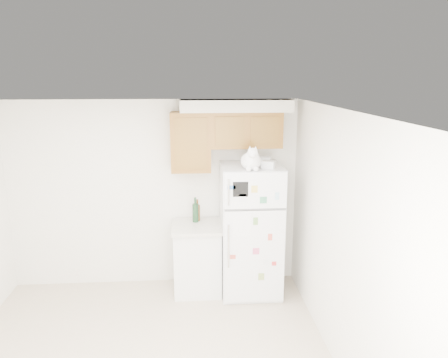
{
  "coord_description": "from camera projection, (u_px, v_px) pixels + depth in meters",
  "views": [
    {
      "loc": [
        0.51,
        -3.66,
        2.8
      ],
      "look_at": [
        0.9,
        1.55,
        1.55
      ],
      "focal_mm": 35.0,
      "sensor_mm": 36.0,
      "label": 1
    }
  ],
  "objects": [
    {
      "name": "room_shell",
      "position": [
        150.0,
        200.0,
        4.02
      ],
      "size": [
        3.84,
        4.04,
        2.52
      ],
      "color": "white",
      "rests_on": "ground_plane"
    },
    {
      "name": "storage_box_back",
      "position": [
        263.0,
        161.0,
        5.48
      ],
      "size": [
        0.21,
        0.18,
        0.1
      ],
      "primitive_type": "cube",
      "rotation": [
        0.0,
        0.0,
        -0.33
      ],
      "color": "white",
      "rests_on": "refrigerator"
    },
    {
      "name": "refrigerator",
      "position": [
        251.0,
        230.0,
        5.62
      ],
      "size": [
        0.76,
        0.78,
        1.7
      ],
      "color": "white",
      "rests_on": "ground_plane"
    },
    {
      "name": "storage_box_front",
      "position": [
        268.0,
        165.0,
        5.26
      ],
      "size": [
        0.18,
        0.16,
        0.09
      ],
      "primitive_type": "cube",
      "rotation": [
        0.0,
        0.0,
        -0.43
      ],
      "color": "white",
      "rests_on": "refrigerator"
    },
    {
      "name": "base_counter",
      "position": [
        197.0,
        258.0,
        5.73
      ],
      "size": [
        0.64,
        0.64,
        0.92
      ],
      "color": "white",
      "rests_on": "ground_plane"
    },
    {
      "name": "bottle_green",
      "position": [
        195.0,
        210.0,
        5.69
      ],
      "size": [
        0.08,
        0.08,
        0.33
      ],
      "primitive_type": null,
      "color": "#19381E",
      "rests_on": "base_counter"
    },
    {
      "name": "cat",
      "position": [
        251.0,
        160.0,
        5.16
      ],
      "size": [
        0.3,
        0.44,
        0.31
      ],
      "color": "white",
      "rests_on": "refrigerator"
    },
    {
      "name": "bottle_amber",
      "position": [
        198.0,
        210.0,
        5.75
      ],
      "size": [
        0.07,
        0.07,
        0.29
      ],
      "primitive_type": null,
      "color": "#593814",
      "rests_on": "base_counter"
    }
  ]
}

